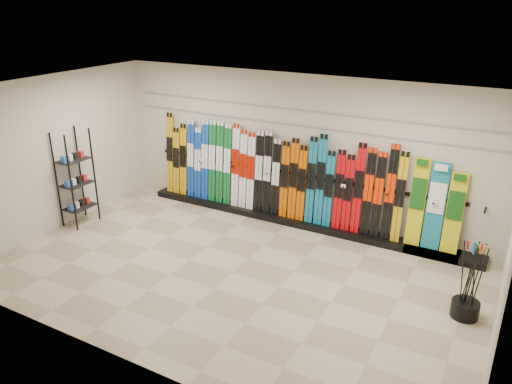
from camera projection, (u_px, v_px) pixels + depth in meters
The scene contains 13 objects.
floor at pixel (232, 273), 8.41m from camera, with size 8.00×8.00×0.00m, color gray.
back_wall at pixel (297, 150), 9.90m from camera, with size 8.00×8.00×0.00m, color beige.
left_wall at pixel (55, 154), 9.66m from camera, with size 5.00×5.00×0.00m, color beige.
right_wall at pixel (510, 248), 6.06m from camera, with size 5.00×5.00×0.00m, color beige.
ceiling at pixel (229, 95), 7.31m from camera, with size 8.00×8.00×0.00m, color silver.
ski_rack_base at pixel (300, 222), 10.15m from camera, with size 8.00×0.40×0.12m, color black.
skis at pixel (271, 174), 10.14m from camera, with size 5.36×0.18×1.82m.
snowboards at pixel (435, 207), 8.76m from camera, with size 0.92×0.25×1.61m.
accessory_rack at pixel (76, 178), 9.91m from camera, with size 0.40×0.60×1.95m, color black.
pole_bin at pixel (465, 309), 7.23m from camera, with size 0.40×0.40×0.25m, color black.
ski_poles at pixel (470, 281), 7.02m from camera, with size 0.34×0.24×1.18m.
slatwall_rail_0 at pixel (297, 125), 9.69m from camera, with size 7.60×0.02×0.03m, color gray.
slatwall_rail_1 at pixel (297, 110), 9.58m from camera, with size 7.60×0.02×0.03m, color gray.
Camera 1 is at (3.89, -6.21, 4.37)m, focal length 35.00 mm.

